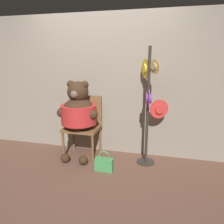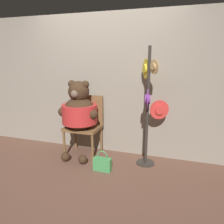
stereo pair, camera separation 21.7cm
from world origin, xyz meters
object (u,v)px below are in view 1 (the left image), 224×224
at_px(chair, 83,123).
at_px(hat_display_rack, 150,103).
at_px(teddy_bear, 79,112).
at_px(handbag_on_ground, 104,164).

bearing_deg(chair, hat_display_rack, -4.83).
distance_m(teddy_bear, hat_display_rack, 1.13).
relative_size(teddy_bear, hat_display_rack, 0.72).
height_order(chair, teddy_bear, teddy_bear).
height_order(chair, handbag_on_ground, chair).
distance_m(chair, hat_display_rack, 1.17).
bearing_deg(handbag_on_ground, chair, 134.74).
xyz_separation_m(hat_display_rack, handbag_on_ground, (-0.59, -0.42, -0.85)).
bearing_deg(chair, teddy_bear, -95.68).
distance_m(chair, handbag_on_ground, 0.84).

